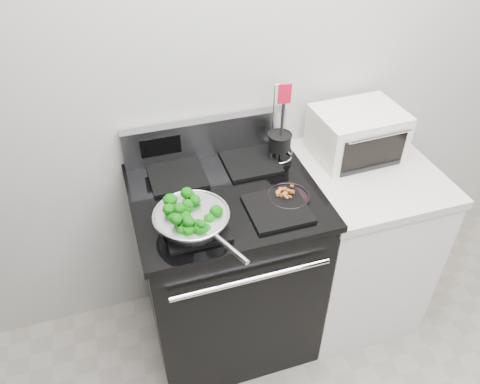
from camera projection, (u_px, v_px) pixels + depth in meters
name	position (u px, v px, depth m)	size (l,w,h in m)	color
back_wall	(268.00, 62.00, 2.04)	(4.00, 0.02, 2.70)	beige
gas_range	(227.00, 266.00, 2.26)	(0.79, 0.69, 1.13)	black
counter	(353.00, 240.00, 2.44)	(0.62, 0.68, 0.92)	white
skillet	(192.00, 219.00, 1.77)	(0.29, 0.44, 0.06)	silver
broccoli_pile	(191.00, 216.00, 1.76)	(0.23, 0.23, 0.08)	#043305
bacon_plate	(289.00, 195.00, 1.93)	(0.18, 0.18, 0.04)	black
utensil_holder	(280.00, 145.00, 2.13)	(0.12, 0.12, 0.38)	silver
toaster_oven	(357.00, 133.00, 2.18)	(0.41, 0.32, 0.23)	white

